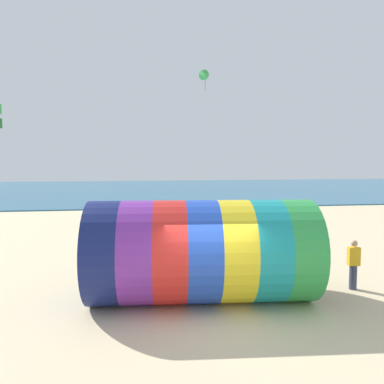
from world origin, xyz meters
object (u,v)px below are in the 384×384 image
giant_inflatable_tube (202,251)px  kite_handler (353,264)px  kite_green_delta (205,76)px  bystander_near_water (186,235)px

giant_inflatable_tube → kite_handler: giant_inflatable_tube is taller
giant_inflatable_tube → kite_green_delta: kite_green_delta is taller
giant_inflatable_tube → bystander_near_water: 5.66m
kite_handler → bystander_near_water: size_ratio=0.99×
kite_green_delta → kite_handler: bearing=-83.2°
giant_inflatable_tube → bystander_near_water: bearing=87.9°
giant_inflatable_tube → bystander_near_water: giant_inflatable_tube is taller
kite_green_delta → bystander_near_water: bearing=-104.1°
bystander_near_water → giant_inflatable_tube: bearing=-92.1°
kite_handler → bystander_near_water: bearing=132.0°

